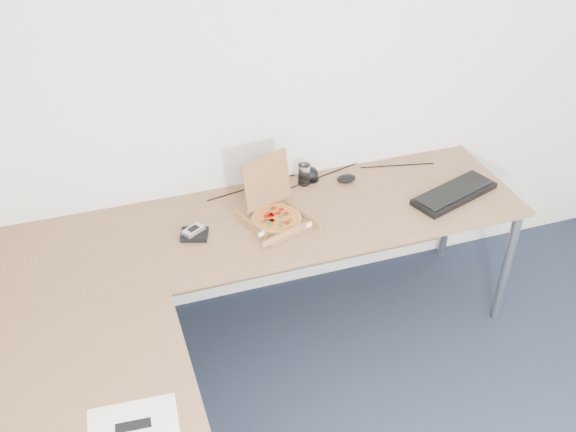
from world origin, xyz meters
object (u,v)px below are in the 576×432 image
object	(u,v)px
keyboard	(454,194)
wallet	(194,234)
pizza_box	(276,215)
drinking_glass	(304,174)
desk	(227,295)

from	to	relation	value
keyboard	wallet	world-z (taller)	keyboard
pizza_box	keyboard	xyz separation A→B (m)	(0.92, -0.09, -0.02)
pizza_box	drinking_glass	bearing A→B (deg)	27.79
desk	keyboard	bearing A→B (deg)	14.40
keyboard	desk	bearing A→B (deg)	175.64
desk	pizza_box	bearing A→B (deg)	49.81
desk	wallet	world-z (taller)	wallet
desk	wallet	bearing A→B (deg)	96.85
desk	pizza_box	size ratio (longest dim) A/B	8.07
wallet	pizza_box	bearing A→B (deg)	18.61
keyboard	wallet	distance (m)	1.32
pizza_box	keyboard	world-z (taller)	pizza_box
pizza_box	wallet	world-z (taller)	pizza_box
desk	drinking_glass	distance (m)	0.90
wallet	desk	bearing A→B (deg)	-64.56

